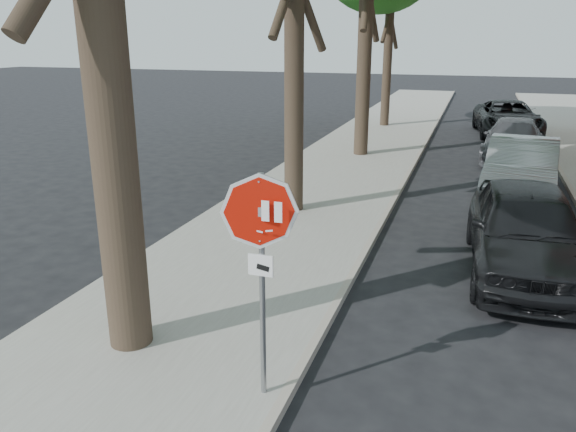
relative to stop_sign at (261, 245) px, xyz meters
The scene contains 9 objects.
ground 2.07m from the stop_sign, ahead, with size 120.00×120.00×0.00m, color black.
sidewalk_left 12.31m from the stop_sign, 98.51° to the left, with size 4.00×55.00×0.12m, color gray.
curb_left 12.17m from the stop_sign, 88.81° to the left, with size 0.12×55.00×0.13m, color #9E9384.
curb_right 13.03m from the stop_sign, 68.86° to the left, with size 0.12×55.00×0.13m, color #9E9384.
stop_sign is the anchor object (origin of this frame).
car_a 5.99m from the stop_sign, 58.73° to the left, with size 1.88×4.66×1.59m, color black.
car_b 10.60m from the stop_sign, 72.06° to the left, with size 1.65×4.74×1.56m, color #929599.
car_c 15.70m from the stop_sign, 77.83° to the left, with size 1.88×4.63×1.34m, color #4A4A4F.
car_d 20.83m from the stop_sign, 80.87° to the left, with size 2.41×5.23×1.45m, color black.
Camera 1 is at (1.33, -5.19, 4.04)m, focal length 35.00 mm.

